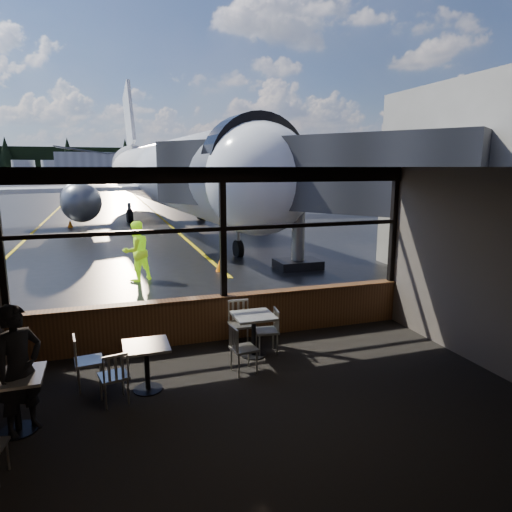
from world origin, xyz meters
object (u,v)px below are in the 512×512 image
cafe_table_left (16,404)px  chair_mid_w (89,361)px  jet_bridge (287,199)px  cafe_table_mid (147,368)px  cafe_table_near (254,335)px  cone_nose (221,264)px  airliner (167,131)px  chair_near_w (244,349)px  passenger (20,370)px  chair_mid_s (114,377)px  chair_near_n (241,325)px  chair_near_e (267,331)px  cone_wing (70,224)px  ground_crew (136,251)px

cafe_table_left → chair_mid_w: size_ratio=0.90×
jet_bridge → cafe_table_mid: jet_bridge is taller
cafe_table_near → cone_nose: 7.21m
airliner → cafe_table_left: 24.32m
chair_mid_w → cone_nose: (4.02, 7.50, -0.21)m
cafe_table_near → cone_nose: (1.13, 7.12, -0.17)m
cafe_table_near → cone_nose: bearing=81.0°
chair_near_w → cone_nose: size_ratio=1.81×
jet_bridge → cone_nose: jet_bridge is taller
cafe_table_left → cone_nose: (4.91, 8.52, -0.17)m
jet_bridge → passenger: jet_bridge is taller
cafe_table_mid → chair_mid_s: (-0.51, -0.24, 0.04)m
jet_bridge → chair_near_n: jet_bridge is taller
chair_mid_s → cone_nose: 8.91m
chair_mid_w → cafe_table_near: bearing=91.3°
airliner → chair_near_n: (-1.54, -21.34, -5.19)m
chair_near_w → chair_mid_w: (-2.50, 0.25, 0.02)m
chair_near_e → chair_mid_s: 2.99m
chair_mid_s → cone_wing: 22.10m
cafe_table_mid → cafe_table_left: size_ratio=0.95×
airliner → chair_near_w: (-1.80, -22.40, -5.23)m
jet_bridge → chair_mid_s: bearing=-127.7°
chair_near_n → cafe_table_near: bearing=107.8°
chair_near_e → chair_near_n: size_ratio=0.93×
chair_near_w → chair_near_n: 1.10m
chair_mid_w → chair_near_w: bearing=78.0°
chair_near_n → chair_mid_w: 2.88m
airliner → cone_nose: airliner is taller
airliner → cafe_table_left: airliner is taller
cafe_table_left → chair_mid_w: 1.35m
jet_bridge → cone_wing: 16.60m
chair_mid_w → cone_nose: chair_mid_w is taller
passenger → cone_nose: (4.82, 8.53, -0.65)m
passenger → chair_near_e: bearing=-21.0°
airliner → cone_wing: 8.08m
cafe_table_near → chair_near_w: chair_near_w is taller
chair_near_w → cafe_table_mid: bearing=-93.0°
jet_bridge → ground_crew: jet_bridge is taller
chair_near_e → chair_near_w: bearing=143.3°
jet_bridge → chair_near_n: size_ratio=11.89×
airliner → chair_mid_s: size_ratio=43.69×
chair_near_n → cone_nose: 6.80m
jet_bridge → cafe_table_left: size_ratio=13.85×
chair_mid_w → cone_nose: 8.51m
ground_crew → cone_wing: size_ratio=4.20×
passenger → ground_crew: bearing=34.6°
cafe_table_left → ground_crew: (2.12, 8.04, 0.53)m
cone_nose → jet_bridge: bearing=-15.5°
chair_mid_s → ground_crew: ground_crew is taller
cafe_table_near → passenger: passenger is taller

